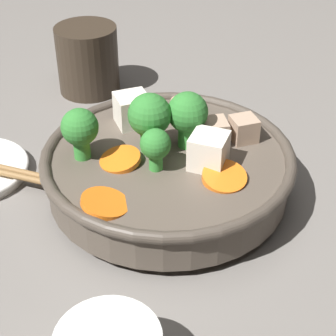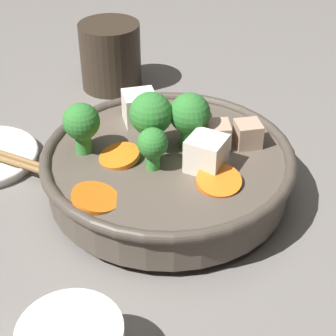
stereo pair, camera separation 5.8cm
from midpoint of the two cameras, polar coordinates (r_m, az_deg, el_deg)
ground_plane at (r=0.60m, az=2.77°, el=-2.75°), size 3.00×3.00×0.00m
stirfry_bowl at (r=0.58m, az=2.82°, el=0.31°), size 0.26×0.26×0.11m
dark_mug at (r=0.80m, az=-3.82°, el=11.29°), size 0.11×0.08×0.09m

